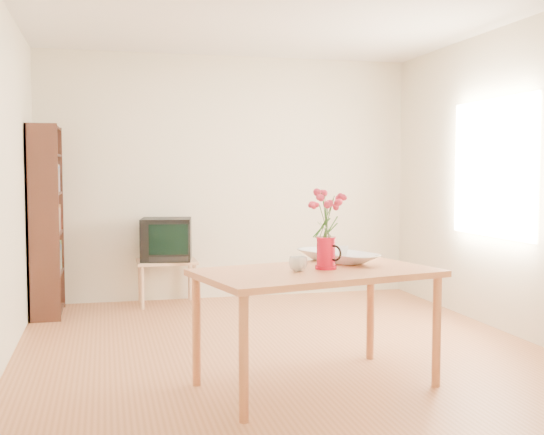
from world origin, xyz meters
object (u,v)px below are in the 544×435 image
object	(u,v)px
table	(316,282)
mug	(298,264)
bowl	(338,232)
television	(166,239)
pitcher	(326,254)

from	to	relation	value
table	mug	size ratio (longest dim) A/B	14.03
bowl	television	size ratio (longest dim) A/B	0.79
mug	bowl	xyz separation A→B (m)	(0.38, 0.35, 0.16)
table	mug	xyz separation A→B (m)	(-0.13, -0.02, 0.12)
pitcher	television	size ratio (longest dim) A/B	0.37
pitcher	mug	bearing A→B (deg)	162.17
table	television	world-z (taller)	television
table	pitcher	bearing A→B (deg)	5.70
table	pitcher	size ratio (longest dim) A/B	7.75
table	mug	bearing A→B (deg)	176.98
table	bowl	xyz separation A→B (m)	(0.25, 0.33, 0.28)
table	television	bearing A→B (deg)	90.05
television	mug	bearing A→B (deg)	-70.18
mug	television	world-z (taller)	television
table	bowl	distance (m)	0.50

